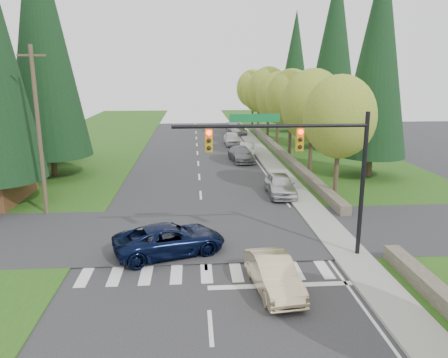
{
  "coord_description": "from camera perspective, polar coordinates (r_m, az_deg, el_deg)",
  "views": [
    {
      "loc": [
        -0.5,
        -14.24,
        8.49
      ],
      "look_at": [
        1.17,
        8.81,
        2.8
      ],
      "focal_mm": 35.0,
      "sensor_mm": 36.0,
      "label": 1
    }
  ],
  "objects": [
    {
      "name": "parked_car_d",
      "position": [
        52.1,
        1.07,
        5.3
      ],
      "size": [
        1.92,
        4.54,
        1.53
      ],
      "primitive_type": "imported",
      "rotation": [
        0.0,
        0.0,
        0.03
      ],
      "color": "silver",
      "rests_on": "ground"
    },
    {
      "name": "decid_tree_2",
      "position": [
        43.4,
        8.78,
        10.29
      ],
      "size": [
        5.0,
        5.0,
        8.82
      ],
      "color": "#38281C",
      "rests_on": "ground"
    },
    {
      "name": "cross_street",
      "position": [
        23.82,
        -2.7,
        -7.07
      ],
      "size": [
        120.0,
        8.0,
        0.1
      ],
      "primitive_type": "cube",
      "color": "#28282B",
      "rests_on": "ground"
    },
    {
      "name": "parked_car_e",
      "position": [
        60.84,
        1.64,
        6.54
      ],
      "size": [
        2.72,
        5.52,
        1.54
      ],
      "primitive_type": "imported",
      "rotation": [
        0.0,
        0.0,
        0.11
      ],
      "color": "#A6A6AB",
      "rests_on": "ground"
    },
    {
      "name": "conifer_e_c",
      "position": [
        63.92,
        9.25,
        14.38
      ],
      "size": [
        5.1,
        5.1,
        16.8
      ],
      "color": "#38281C",
      "rests_on": "ground"
    },
    {
      "name": "conifer_w_c",
      "position": [
        38.13,
        -22.75,
        17.03
      ],
      "size": [
        6.46,
        6.46,
        20.8
      ],
      "color": "#38281C",
      "rests_on": "ground"
    },
    {
      "name": "curb_east",
      "position": [
        37.78,
        5.94,
        0.87
      ],
      "size": [
        0.2,
        80.0,
        0.13
      ],
      "primitive_type": "cube",
      "color": "gray",
      "rests_on": "ground"
    },
    {
      "name": "decid_tree_5",
      "position": [
        64.04,
        4.56,
        11.14
      ],
      "size": [
        4.8,
        4.8,
        8.3
      ],
      "color": "#38281C",
      "rests_on": "ground"
    },
    {
      "name": "ground",
      "position": [
        16.59,
        -1.92,
        -16.96
      ],
      "size": [
        120.0,
        120.0,
        0.0
      ],
      "primitive_type": "plane",
      "color": "#28282B",
      "rests_on": "ground"
    },
    {
      "name": "suv_navy",
      "position": [
        21.11,
        -7.08,
        -7.84
      ],
      "size": [
        5.79,
        4.04,
        1.47
      ],
      "primitive_type": "imported",
      "rotation": [
        0.0,
        0.0,
        1.91
      ],
      "color": "black",
      "rests_on": "ground"
    },
    {
      "name": "conifer_e_a",
      "position": [
        37.21,
        19.48,
        15.08
      ],
      "size": [
        5.44,
        5.44,
        17.8
      ],
      "color": "#38281C",
      "rests_on": "ground"
    },
    {
      "name": "sidewalk_east",
      "position": [
        37.94,
        7.2,
        0.89
      ],
      "size": [
        1.8,
        80.0,
        0.13
      ],
      "primitive_type": "cube",
      "color": "gray",
      "rests_on": "ground"
    },
    {
      "name": "parked_car_a",
      "position": [
        30.9,
        7.37,
        -0.75
      ],
      "size": [
        1.92,
        4.57,
        1.55
      ],
      "primitive_type": "imported",
      "rotation": [
        0.0,
        0.0,
        -0.02
      ],
      "color": "silver",
      "rests_on": "ground"
    },
    {
      "name": "grass_west",
      "position": [
        37.42,
        -23.54,
        -0.41
      ],
      "size": [
        14.0,
        110.0,
        0.06
      ],
      "primitive_type": "cube",
      "color": "#1E5316",
      "rests_on": "ground"
    },
    {
      "name": "conifer_e_b",
      "position": [
        50.73,
        14.21,
        16.03
      ],
      "size": [
        6.12,
        6.12,
        19.8
      ],
      "color": "#38281C",
      "rests_on": "ground"
    },
    {
      "name": "stone_wall_north",
      "position": [
        45.9,
        7.36,
        3.5
      ],
      "size": [
        0.7,
        40.0,
        0.7
      ],
      "primitive_type": "cube",
      "color": "#4C4438",
      "rests_on": "ground"
    },
    {
      "name": "decid_tree_0",
      "position": [
        30.0,
        14.87,
        7.84
      ],
      "size": [
        4.8,
        4.8,
        8.37
      ],
      "color": "#38281C",
      "rests_on": "ground"
    },
    {
      "name": "parked_car_b",
      "position": [
        42.53,
        2.26,
        3.27
      ],
      "size": [
        2.46,
        5.02,
        1.4
      ],
      "primitive_type": "imported",
      "rotation": [
        0.0,
        0.0,
        0.1
      ],
      "color": "slate",
      "rests_on": "ground"
    },
    {
      "name": "conifer_w_e",
      "position": [
        44.38,
        -22.69,
        15.13
      ],
      "size": [
        5.78,
        5.78,
        18.8
      ],
      "color": "#38281C",
      "rests_on": "ground"
    },
    {
      "name": "sedan_champagne",
      "position": [
        17.8,
        6.49,
        -12.28
      ],
      "size": [
        1.93,
        4.3,
        1.37
      ],
      "primitive_type": "imported",
      "rotation": [
        0.0,
        0.0,
        0.12
      ],
      "color": "beige",
      "rests_on": "ground"
    },
    {
      "name": "parked_car_c",
      "position": [
        44.83,
        3.03,
        3.8
      ],
      "size": [
        1.92,
        4.34,
        1.38
      ],
      "primitive_type": "imported",
      "rotation": [
        0.0,
        0.0,
        -0.11
      ],
      "color": "#B8B9BD",
      "rests_on": "ground"
    },
    {
      "name": "decid_tree_4",
      "position": [
        57.14,
        5.84,
        11.33
      ],
      "size": [
        5.4,
        5.4,
        9.18
      ],
      "color": "#38281C",
      "rests_on": "ground"
    },
    {
      "name": "grass_east",
      "position": [
        37.77,
        16.91,
        0.28
      ],
      "size": [
        14.0,
        110.0,
        0.06
      ],
      "primitive_type": "cube",
      "color": "#1E5316",
      "rests_on": "ground"
    },
    {
      "name": "decid_tree_6",
      "position": [
        70.96,
        3.78,
        11.68
      ],
      "size": [
        5.2,
        5.2,
        8.86
      ],
      "color": "#38281C",
      "rests_on": "ground"
    },
    {
      "name": "decid_tree_3",
      "position": [
        50.27,
        7.1,
        10.51
      ],
      "size": [
        5.0,
        5.0,
        8.55
      ],
      "color": "#38281C",
      "rests_on": "ground"
    },
    {
      "name": "traffic_signal",
      "position": [
        19.68,
        10.26,
        3.34
      ],
      "size": [
        8.7,
        0.37,
        6.8
      ],
      "color": "black",
      "rests_on": "ground"
    },
    {
      "name": "decid_tree_1",
      "position": [
        36.68,
        11.51,
        9.35
      ],
      "size": [
        5.2,
        5.2,
        8.8
      ],
      "color": "#38281C",
      "rests_on": "ground"
    },
    {
      "name": "utility_pole",
      "position": [
        27.95,
        -23.03,
        5.85
      ],
      "size": [
        1.6,
        0.24,
        10.0
      ],
      "color": "#473828",
      "rests_on": "ground"
    }
  ]
}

